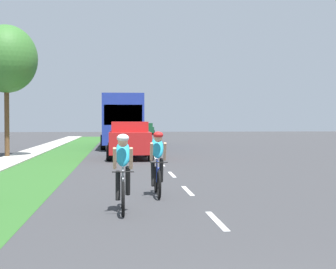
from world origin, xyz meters
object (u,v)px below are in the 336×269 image
object	(u,v)px
cyclist_lead	(123,172)
street_tree_near	(6,59)
cyclist_trailing	(157,163)
sedan_dark_green	(146,129)
suv_red	(129,139)
bus_blue	(123,119)
pickup_black	(122,130)

from	to	relation	value
cyclist_lead	street_tree_near	bearing A→B (deg)	109.74
cyclist_trailing	street_tree_near	world-z (taller)	street_tree_near
cyclist_trailing	sedan_dark_green	bearing A→B (deg)	87.27
cyclist_trailing	suv_red	world-z (taller)	suv_red
sedan_dark_green	street_tree_near	world-z (taller)	street_tree_near
cyclist_trailing	sedan_dark_green	distance (m)	54.11
suv_red	bus_blue	world-z (taller)	bus_blue
sedan_dark_green	suv_red	bearing A→B (deg)	-94.15
bus_blue	pickup_black	xyz separation A→B (m)	(0.07, 17.55, -1.15)
pickup_black	cyclist_trailing	bearing A→B (deg)	-89.11
suv_red	sedan_dark_green	distance (m)	41.79
cyclist_trailing	bus_blue	size ratio (longest dim) A/B	0.15
cyclist_lead	bus_blue	bearing A→B (deg)	89.67
cyclist_trailing	sedan_dark_green	xyz separation A→B (m)	(2.58, 54.04, -0.04)
cyclist_lead	street_tree_near	xyz separation A→B (m)	(-5.71, 15.91, 4.10)
bus_blue	sedan_dark_green	world-z (taller)	bus_blue
cyclist_lead	suv_red	world-z (taller)	suv_red
suv_red	sedan_dark_green	xyz separation A→B (m)	(3.02, 41.68, -0.18)
cyclist_lead	suv_red	size ratio (longest dim) A/B	0.37
cyclist_lead	suv_red	distance (m)	14.48
cyclist_lead	bus_blue	size ratio (longest dim) A/B	0.15
sedan_dark_green	cyclist_lead	bearing A→B (deg)	-93.50
cyclist_trailing	street_tree_near	bearing A→B (deg)	115.42
pickup_black	street_tree_near	xyz separation A→B (m)	(-5.93, -27.09, 4.09)
cyclist_trailing	pickup_black	distance (m)	40.91
sedan_dark_green	pickup_black	bearing A→B (deg)	-103.74
suv_red	sedan_dark_green	world-z (taller)	suv_red
suv_red	bus_blue	xyz separation A→B (m)	(-0.27, 10.98, 1.03)
bus_blue	pickup_black	bearing A→B (deg)	89.77
cyclist_trailing	street_tree_near	xyz separation A→B (m)	(-6.56, 13.81, 4.10)
cyclist_trailing	pickup_black	xyz separation A→B (m)	(-0.64, 40.90, 0.02)
cyclist_trailing	bus_blue	bearing A→B (deg)	91.74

